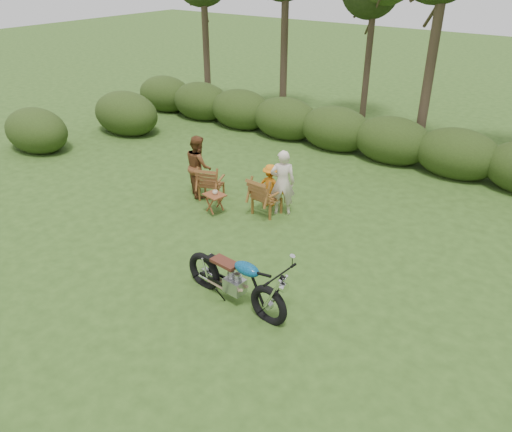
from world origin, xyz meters
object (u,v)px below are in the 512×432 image
Objects in this scene: lawn_chair_right at (267,213)px; adult_a at (282,213)px; lawn_chair_left at (212,198)px; side_table at (215,204)px; motorcycle at (235,301)px; adult_b at (200,194)px; cup at (215,192)px; child at (270,205)px.

lawn_chair_right is 0.61× the size of adult_a.
lawn_chair_right is at bearing 163.42° from lawn_chair_left.
side_table is at bearing 4.78° from adult_a.
adult_b is (-3.73, 3.21, 0.00)m from motorcycle.
cup is (-2.64, 2.58, 0.59)m from motorcycle.
lawn_chair_left is 0.58× the size of adult_a.
motorcycle is 4.93m from adult_b.
lawn_chair_left is at bearing -146.36° from adult_b.
motorcycle is 3.73m from cup.
lawn_chair_right is at bearing 35.83° from side_table.
lawn_chair_left is 0.59× the size of adult_b.
cup is at bearing 115.46° from lawn_chair_left.
side_table is (0.64, -0.62, 0.27)m from lawn_chair_left.
adult_b is (-1.09, 0.65, -0.27)m from side_table.
cup reaches higher than lawn_chair_right.
lawn_chair_left is at bearing -20.83° from adult_a.
adult_b reaches higher than lawn_chair_right.
motorcycle is 4.57m from lawn_chair_left.
motorcycle is 1.38× the size of adult_b.
cup is 1.58m from child.
adult_b reaches higher than cup.
adult_a is at bearing 36.15° from cup.
lawn_chair_left is (-1.70, -0.14, 0.00)m from lawn_chair_right.
adult_a reaches higher than lawn_chair_left.
cup is at bearing 38.23° from lawn_chair_right.
side_table is at bearing 114.23° from lawn_chair_left.
child is at bearing 120.26° from motorcycle.
child is (1.95, 0.56, 0.00)m from adult_b.
motorcycle is 3.69m from lawn_chair_right.
motorcycle reaches higher than lawn_chair_left.
adult_b reaches higher than lawn_chair_left.
side_table is 0.32× the size of adult_a.
motorcycle reaches higher than side_table.
child is at bearing -179.99° from lawn_chair_left.
side_table is 0.47× the size of child.
adult_a is 0.54m from child.
adult_a is (-1.28, 3.57, 0.00)m from motorcycle.
cup is 1.78m from adult_a.
lawn_chair_right is 1.91× the size of side_table.
motorcycle is 4.29× the size of side_table.
motorcycle is at bearing 78.11° from adult_a.
child reaches higher than lawn_chair_right.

